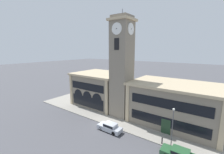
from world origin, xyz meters
The scene contains 9 objects.
ground_plane centered at (0.00, 0.00, 0.00)m, with size 300.00×300.00×0.00m, color #4C4C51.
sidewalk_kerb centered at (0.00, 7.61, 0.07)m, with size 43.54×15.22×0.15m.
clock_tower centered at (0.00, 5.36, 10.32)m, with size 4.48×4.48×21.71m.
town_hall_left_wing centered at (-8.27, 8.31, 4.11)m, with size 12.86×10.45×8.18m.
town_hall_right_wing centered at (9.98, 8.32, 3.96)m, with size 16.28×10.45×7.88m.
parked_car_near centered at (1.81, -1.20, 0.77)m, with size 4.45×1.75×1.48m.
parked_car_mid centered at (13.13, -1.20, 0.67)m, with size 4.52×1.92×1.27m.
street_lamp centered at (11.65, 0.53, 3.99)m, with size 0.36×0.36×5.86m.
bollard centered at (10.39, 0.34, 0.67)m, with size 0.18×0.18×1.06m.
Camera 1 is at (16.16, -20.46, 14.06)m, focal length 24.00 mm.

